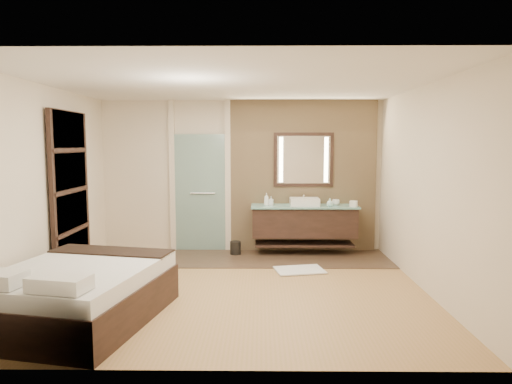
{
  "coord_description": "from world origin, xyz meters",
  "views": [
    {
      "loc": [
        0.34,
        -5.96,
        1.93
      ],
      "look_at": [
        0.27,
        0.6,
        1.24
      ],
      "focal_mm": 32.0,
      "sensor_mm": 36.0,
      "label": 1
    }
  ],
  "objects_px": {
    "vanity": "(304,221)",
    "mirror_unit": "(303,160)",
    "waste_bin": "(235,248)",
    "bed": "(78,293)"
  },
  "relations": [
    {
      "from": "vanity",
      "to": "mirror_unit",
      "type": "bearing_deg",
      "value": 90.0
    },
    {
      "from": "waste_bin",
      "to": "vanity",
      "type": "bearing_deg",
      "value": 3.24
    },
    {
      "from": "mirror_unit",
      "to": "bed",
      "type": "distance_m",
      "value": 4.51
    },
    {
      "from": "bed",
      "to": "waste_bin",
      "type": "relative_size",
      "value": 9.32
    },
    {
      "from": "vanity",
      "to": "mirror_unit",
      "type": "distance_m",
      "value": 1.1
    },
    {
      "from": "mirror_unit",
      "to": "vanity",
      "type": "bearing_deg",
      "value": -90.0
    },
    {
      "from": "bed",
      "to": "waste_bin",
      "type": "distance_m",
      "value": 3.39
    },
    {
      "from": "vanity",
      "to": "bed",
      "type": "bearing_deg",
      "value": -131.82
    },
    {
      "from": "mirror_unit",
      "to": "waste_bin",
      "type": "bearing_deg",
      "value": -165.67
    },
    {
      "from": "bed",
      "to": "waste_bin",
      "type": "xyz_separation_m",
      "value": [
        1.55,
        3.01,
        -0.19
      ]
    }
  ]
}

